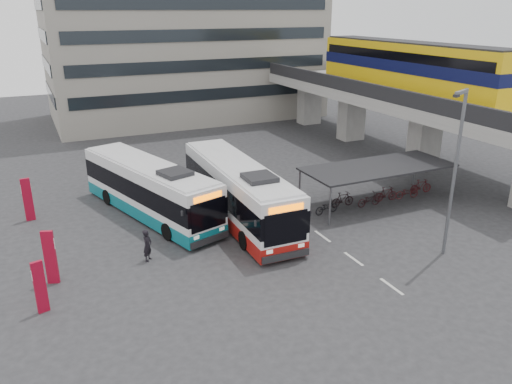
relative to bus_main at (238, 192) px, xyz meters
name	(u,v)px	position (x,y,z in m)	size (l,w,h in m)	color
ground	(284,245)	(0.81, -4.40, -1.74)	(120.00, 120.00, 0.00)	#28282B
viaduct	(401,84)	(17.81, 6.98, 4.49)	(8.00, 32.00, 9.68)	gray
bike_shelter	(377,182)	(9.28, -1.40, -0.30)	(10.00, 4.00, 2.54)	#595B60
office_block	(182,5)	(6.81, 31.60, 10.76)	(30.00, 15.00, 25.00)	gray
road_markings	(354,259)	(3.31, -7.40, -1.74)	(0.15, 7.60, 0.01)	beige
bus_main	(238,192)	(0.00, 0.00, 0.00)	(3.02, 12.76, 3.75)	white
bus_teal	(150,189)	(-4.69, 2.89, -0.07)	(6.04, 12.39, 3.59)	white
pedestrian	(147,245)	(-6.32, -3.06, -0.89)	(0.62, 0.41, 1.70)	black
lamp_post	(455,165)	(7.88, -8.90, 3.18)	(1.43, 0.75, 8.63)	#595B60
sign_totem_south	(40,286)	(-11.46, -5.75, -0.51)	(0.51, 0.27, 2.39)	maroon
sign_totem_mid	(50,257)	(-10.89, -3.38, -0.37)	(0.56, 0.34, 2.67)	maroon
sign_totem_north	(28,199)	(-11.59, 5.12, -0.36)	(0.58, 0.23, 2.68)	maroon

